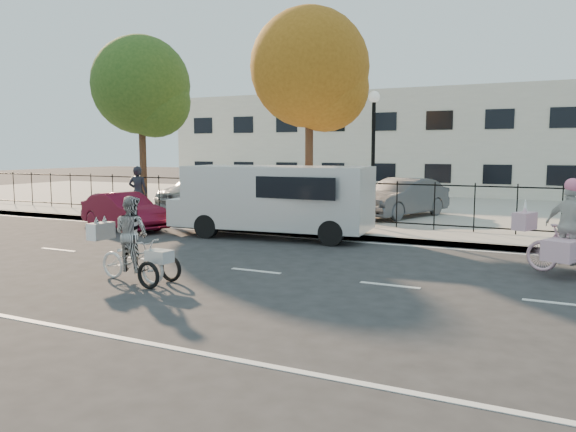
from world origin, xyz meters
The scene contains 19 objects.
ground centered at (0.00, 0.00, 0.00)m, with size 120.00×120.00×0.00m, color #333334.
road_markings centered at (0.00, 0.00, 0.01)m, with size 60.00×9.52×0.01m, color silver, non-canonical shape.
curb centered at (0.00, 5.05, 0.07)m, with size 60.00×0.10×0.15m, color #A8A399.
sidewalk centered at (0.00, 6.10, 0.07)m, with size 60.00×2.20×0.15m, color #A8A399.
parking_lot centered at (0.00, 15.00, 0.07)m, with size 60.00×15.60×0.15m, color #A8A399.
iron_fence centered at (0.00, 7.20, 0.90)m, with size 58.00×0.06×1.50m, color black, non-canonical shape.
building centered at (0.00, 25.00, 3.00)m, with size 34.00×10.00×6.00m, color silver.
lamppost centered at (0.50, 6.80, 3.11)m, with size 0.36×0.36×4.33m.
street_sign centered at (-1.85, 6.80, 1.42)m, with size 0.85×0.06×1.80m.
zebra_trike centered at (-1.78, -1.91, 0.67)m, with size 2.02×0.79×1.73m.
unicorn_bike centered at (6.10, 2.49, 0.76)m, with size 2.08×1.51×2.06m.
white_van centered at (-1.86, 4.50, 1.19)m, with size 6.23×2.55×2.16m.
red_sedan centered at (-7.14, 3.80, 0.61)m, with size 1.29×3.70×1.22m, color #570A1E.
pedestrian centered at (-8.00, 5.51, 1.10)m, with size 0.70×0.46×1.91m, color black.
lot_car_a centered at (-8.38, 10.16, 0.89)m, with size 2.06×5.07×1.47m, color #9B9FA2.
lot_car_b centered at (-7.23, 11.07, 0.85)m, with size 2.34×5.07×1.41m, color white.
lot_car_c centered at (0.60, 10.11, 0.87)m, with size 1.52×4.36×1.44m, color #47494E.
tree_west centered at (-9.23, 7.51, 5.02)m, with size 3.92×3.92×7.18m.
tree_mid centered at (-1.83, 7.40, 5.22)m, with size 4.07×4.07×7.46m.
Camera 1 is at (5.89, -10.54, 2.64)m, focal length 35.00 mm.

